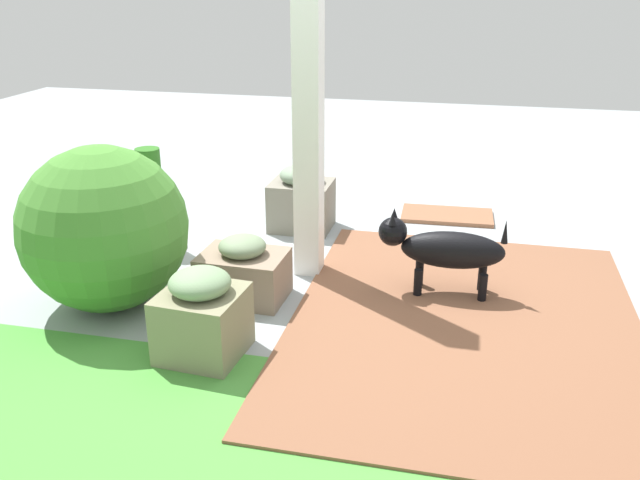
{
  "coord_description": "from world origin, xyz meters",
  "views": [
    {
      "loc": [
        -0.73,
        3.69,
        1.73
      ],
      "look_at": [
        0.06,
        0.28,
        0.34
      ],
      "focal_mm": 38.07,
      "sensor_mm": 36.0,
      "label": 1
    }
  ],
  "objects_px": {
    "dog": "(443,249)",
    "doormat": "(447,215)",
    "stone_planter_mid": "(243,271)",
    "stone_planter_far": "(202,316)",
    "stone_planter_nearest": "(301,200)",
    "porch_pillar": "(308,109)",
    "terracotta_pot_tall": "(153,211)",
    "round_shrub": "(104,229)"
  },
  "relations": [
    {
      "from": "porch_pillar",
      "to": "terracotta_pot_tall",
      "type": "xyz_separation_m",
      "value": [
        1.13,
        -0.21,
        -0.77
      ]
    },
    {
      "from": "dog",
      "to": "porch_pillar",
      "type": "bearing_deg",
      "value": -9.94
    },
    {
      "from": "stone_planter_mid",
      "to": "stone_planter_far",
      "type": "bearing_deg",
      "value": 90.92
    },
    {
      "from": "dog",
      "to": "doormat",
      "type": "distance_m",
      "value": 1.36
    },
    {
      "from": "stone_planter_far",
      "to": "terracotta_pot_tall",
      "type": "distance_m",
      "value": 1.54
    },
    {
      "from": "stone_planter_far",
      "to": "terracotta_pot_tall",
      "type": "height_order",
      "value": "terracotta_pot_tall"
    },
    {
      "from": "round_shrub",
      "to": "dog",
      "type": "distance_m",
      "value": 1.86
    },
    {
      "from": "terracotta_pot_tall",
      "to": "stone_planter_mid",
      "type": "bearing_deg",
      "value": 142.95
    },
    {
      "from": "dog",
      "to": "round_shrub",
      "type": "bearing_deg",
      "value": 16.84
    },
    {
      "from": "stone_planter_nearest",
      "to": "doormat",
      "type": "relative_size",
      "value": 0.69
    },
    {
      "from": "stone_planter_far",
      "to": "porch_pillar",
      "type": "bearing_deg",
      "value": -103.92
    },
    {
      "from": "porch_pillar",
      "to": "round_shrub",
      "type": "distance_m",
      "value": 1.3
    },
    {
      "from": "stone_planter_mid",
      "to": "doormat",
      "type": "height_order",
      "value": "stone_planter_mid"
    },
    {
      "from": "porch_pillar",
      "to": "stone_planter_nearest",
      "type": "height_order",
      "value": "porch_pillar"
    },
    {
      "from": "porch_pillar",
      "to": "stone_planter_mid",
      "type": "relative_size",
      "value": 4.17
    },
    {
      "from": "stone_planter_nearest",
      "to": "round_shrub",
      "type": "height_order",
      "value": "round_shrub"
    },
    {
      "from": "stone_planter_nearest",
      "to": "round_shrub",
      "type": "bearing_deg",
      "value": 62.64
    },
    {
      "from": "stone_planter_mid",
      "to": "stone_planter_far",
      "type": "xyz_separation_m",
      "value": [
        -0.01,
        0.62,
        0.04
      ]
    },
    {
      "from": "terracotta_pot_tall",
      "to": "dog",
      "type": "distance_m",
      "value": 1.98
    },
    {
      "from": "porch_pillar",
      "to": "stone_planter_far",
      "type": "distance_m",
      "value": 1.35
    },
    {
      "from": "dog",
      "to": "doormat",
      "type": "bearing_deg",
      "value": -88.5
    },
    {
      "from": "porch_pillar",
      "to": "stone_planter_mid",
      "type": "distance_m",
      "value": 0.99
    },
    {
      "from": "stone_planter_nearest",
      "to": "doormat",
      "type": "xyz_separation_m",
      "value": [
        -1.01,
        -0.47,
        -0.2
      ]
    },
    {
      "from": "terracotta_pot_tall",
      "to": "stone_planter_far",
      "type": "bearing_deg",
      "value": 124.39
    },
    {
      "from": "stone_planter_nearest",
      "to": "doormat",
      "type": "distance_m",
      "value": 1.13
    },
    {
      "from": "stone_planter_nearest",
      "to": "stone_planter_mid",
      "type": "distance_m",
      "value": 1.16
    },
    {
      "from": "stone_planter_nearest",
      "to": "stone_planter_mid",
      "type": "xyz_separation_m",
      "value": [
        0.04,
        1.16,
        -0.05
      ]
    },
    {
      "from": "terracotta_pot_tall",
      "to": "doormat",
      "type": "height_order",
      "value": "terracotta_pot_tall"
    },
    {
      "from": "dog",
      "to": "stone_planter_mid",
      "type": "bearing_deg",
      "value": 15.22
    },
    {
      "from": "porch_pillar",
      "to": "doormat",
      "type": "height_order",
      "value": "porch_pillar"
    },
    {
      "from": "stone_planter_far",
      "to": "stone_planter_mid",
      "type": "bearing_deg",
      "value": -89.08
    },
    {
      "from": "dog",
      "to": "doormat",
      "type": "xyz_separation_m",
      "value": [
        0.03,
        -1.33,
        -0.27
      ]
    },
    {
      "from": "terracotta_pot_tall",
      "to": "porch_pillar",
      "type": "bearing_deg",
      "value": 169.37
    },
    {
      "from": "stone_planter_nearest",
      "to": "stone_planter_mid",
      "type": "bearing_deg",
      "value": 88.17
    },
    {
      "from": "stone_planter_far",
      "to": "doormat",
      "type": "height_order",
      "value": "stone_planter_far"
    },
    {
      "from": "stone_planter_nearest",
      "to": "terracotta_pot_tall",
      "type": "xyz_separation_m",
      "value": [
        0.9,
        0.51,
        0.02
      ]
    },
    {
      "from": "stone_planter_mid",
      "to": "stone_planter_nearest",
      "type": "bearing_deg",
      "value": -91.83
    },
    {
      "from": "stone_planter_mid",
      "to": "dog",
      "type": "height_order",
      "value": "dog"
    },
    {
      "from": "stone_planter_nearest",
      "to": "doormat",
      "type": "bearing_deg",
      "value": -155.21
    },
    {
      "from": "stone_planter_mid",
      "to": "stone_planter_far",
      "type": "distance_m",
      "value": 0.62
    },
    {
      "from": "dog",
      "to": "stone_planter_nearest",
      "type": "bearing_deg",
      "value": -39.58
    },
    {
      "from": "stone_planter_mid",
      "to": "doormat",
      "type": "distance_m",
      "value": 1.94
    }
  ]
}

